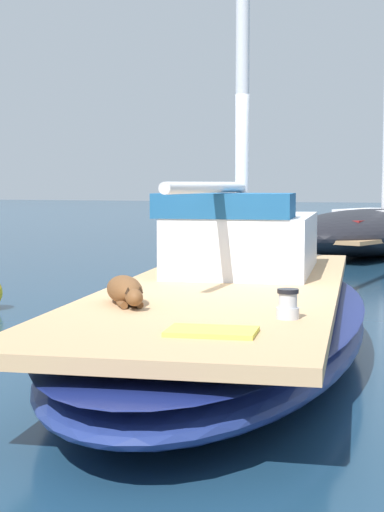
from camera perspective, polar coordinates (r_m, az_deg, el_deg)
ground_plane at (r=7.71m, az=2.47°, el=-6.87°), size 120.00×120.00×0.00m
sailboat_main at (r=7.65m, az=2.48°, el=-4.41°), size 3.45×7.51×0.66m
cabin_house at (r=8.67m, az=3.61°, el=1.18°), size 1.68×2.39×0.84m
dog_brown at (r=6.36m, az=-4.67°, el=-2.43°), size 0.61×0.83×0.22m
deck_winch at (r=5.71m, az=6.70°, el=-3.41°), size 0.16×0.16×0.21m
deck_towel at (r=5.12m, az=1.38°, el=-5.29°), size 0.60×0.43×0.03m
moored_boat_far_astern at (r=18.48m, az=12.40°, el=1.77°), size 4.61×6.35×7.97m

